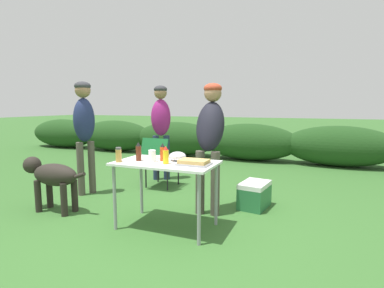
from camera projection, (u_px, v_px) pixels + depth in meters
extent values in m
plane|color=#336028|center=(167.00, 227.00, 3.35)|extent=(60.00, 60.00, 0.00)
ellipsoid|color=#1E4219|center=(64.00, 133.00, 9.64)|extent=(2.40, 0.90, 0.90)
ellipsoid|color=#1E4219|center=(115.00, 136.00, 8.88)|extent=(2.40, 0.90, 0.90)
ellipsoid|color=#1E4219|center=(176.00, 139.00, 8.13)|extent=(2.40, 0.90, 0.90)
ellipsoid|color=#1E4219|center=(249.00, 142.00, 7.37)|extent=(2.40, 0.90, 0.90)
ellipsoid|color=#1E4219|center=(339.00, 146.00, 6.62)|extent=(2.40, 0.90, 0.90)
cube|color=white|center=(166.00, 163.00, 3.26)|extent=(1.10, 0.64, 0.02)
cylinder|color=gray|center=(115.00, 198.00, 3.24)|extent=(0.04, 0.04, 0.71)
cylinder|color=gray|center=(199.00, 210.00, 2.87)|extent=(0.04, 0.04, 0.71)
cylinder|color=gray|center=(141.00, 185.00, 3.74)|extent=(0.04, 0.04, 0.71)
cylinder|color=gray|center=(216.00, 194.00, 3.37)|extent=(0.04, 0.04, 0.71)
cube|color=#9E9EA3|center=(194.00, 164.00, 3.09)|extent=(0.33, 0.23, 0.02)
cube|color=tan|center=(194.00, 161.00, 3.09)|extent=(0.29, 0.20, 0.04)
cylinder|color=white|center=(160.00, 158.00, 3.46)|extent=(0.21, 0.21, 0.02)
ellipsoid|color=silver|center=(177.00, 156.00, 3.33)|extent=(0.19, 0.19, 0.10)
cylinder|color=white|center=(152.00, 156.00, 3.25)|extent=(0.08, 0.08, 0.13)
cylinder|color=#B2893D|center=(119.00, 156.00, 3.24)|extent=(0.06, 0.06, 0.14)
cylinder|color=#4C4C4C|center=(118.00, 148.00, 3.23)|extent=(0.06, 0.06, 0.02)
cylinder|color=yellow|center=(166.00, 157.00, 3.14)|extent=(0.06, 0.06, 0.15)
cone|color=red|center=(166.00, 148.00, 3.13)|extent=(0.05, 0.05, 0.04)
cylinder|color=#562314|center=(139.00, 153.00, 3.31)|extent=(0.06, 0.06, 0.16)
cone|color=black|center=(138.00, 144.00, 3.30)|extent=(0.05, 0.05, 0.05)
cylinder|color=#CC4214|center=(163.00, 154.00, 3.31)|extent=(0.06, 0.06, 0.16)
cone|color=black|center=(163.00, 145.00, 3.30)|extent=(0.05, 0.05, 0.04)
cylinder|color=#4C473D|center=(200.00, 183.00, 3.72)|extent=(0.11, 0.11, 0.80)
cylinder|color=#4C473D|center=(215.00, 184.00, 3.66)|extent=(0.11, 0.11, 0.80)
ellipsoid|color=black|center=(210.00, 126.00, 3.71)|extent=(0.39, 0.51, 0.69)
sphere|color=#936B4C|center=(213.00, 93.00, 3.78)|extent=(0.22, 0.22, 0.22)
ellipsoid|color=#993823|center=(213.00, 88.00, 3.77)|extent=(0.23, 0.23, 0.13)
cylinder|color=#232D4C|center=(156.00, 158.00, 5.44)|extent=(0.11, 0.11, 0.81)
cylinder|color=#232D4C|center=(167.00, 158.00, 5.46)|extent=(0.11, 0.11, 0.81)
ellipsoid|color=#931E70|center=(161.00, 118.00, 5.36)|extent=(0.43, 0.39, 0.65)
sphere|color=#936B4C|center=(160.00, 93.00, 5.30)|extent=(0.22, 0.22, 0.22)
ellipsoid|color=#333338|center=(160.00, 89.00, 5.29)|extent=(0.23, 0.23, 0.13)
cylinder|color=#4C473D|center=(81.00, 169.00, 4.49)|extent=(0.10, 0.10, 0.81)
cylinder|color=#4C473D|center=(92.00, 167.00, 4.61)|extent=(0.10, 0.10, 0.81)
ellipsoid|color=navy|center=(84.00, 120.00, 4.46)|extent=(0.34, 0.39, 0.65)
sphere|color=#936B4C|center=(83.00, 90.00, 4.40)|extent=(0.22, 0.22, 0.22)
ellipsoid|color=#333338|center=(83.00, 86.00, 4.39)|extent=(0.23, 0.23, 0.13)
cylinder|color=#28231E|center=(64.00, 200.00, 3.65)|extent=(0.08, 0.08, 0.41)
cylinder|color=#28231E|center=(75.00, 196.00, 3.82)|extent=(0.08, 0.08, 0.41)
cylinder|color=#28231E|center=(38.00, 196.00, 3.80)|extent=(0.08, 0.08, 0.41)
cylinder|color=#28231E|center=(50.00, 192.00, 3.97)|extent=(0.08, 0.08, 0.41)
ellipsoid|color=#28231E|center=(55.00, 175.00, 3.78)|extent=(0.65, 0.30, 0.28)
sphere|color=#28231E|center=(32.00, 165.00, 3.90)|extent=(0.22, 0.22, 0.22)
cone|color=#28231E|center=(27.00, 162.00, 3.92)|extent=(0.17, 0.12, 0.16)
cylinder|color=#28231E|center=(78.00, 176.00, 3.65)|extent=(0.20, 0.05, 0.11)
cube|color=#19602D|center=(162.00, 163.00, 5.00)|extent=(0.47, 0.47, 0.03)
cube|color=#19602D|center=(154.00, 152.00, 4.71)|extent=(0.46, 0.17, 0.44)
cylinder|color=black|center=(146.00, 176.00, 4.92)|extent=(0.02, 0.02, 0.38)
cylinder|color=black|center=(167.00, 179.00, 4.76)|extent=(0.02, 0.02, 0.38)
cylinder|color=black|center=(158.00, 171.00, 5.28)|extent=(0.02, 0.02, 0.38)
cylinder|color=black|center=(178.00, 173.00, 5.13)|extent=(0.02, 0.02, 0.38)
cylinder|color=black|center=(150.00, 152.00, 5.07)|extent=(0.03, 0.41, 0.02)
cylinder|color=black|center=(175.00, 154.00, 4.89)|extent=(0.03, 0.41, 0.02)
cube|color=#286B3D|center=(254.00, 197.00, 3.98)|extent=(0.39, 0.52, 0.28)
cube|color=silver|center=(255.00, 185.00, 3.96)|extent=(0.39, 0.52, 0.06)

